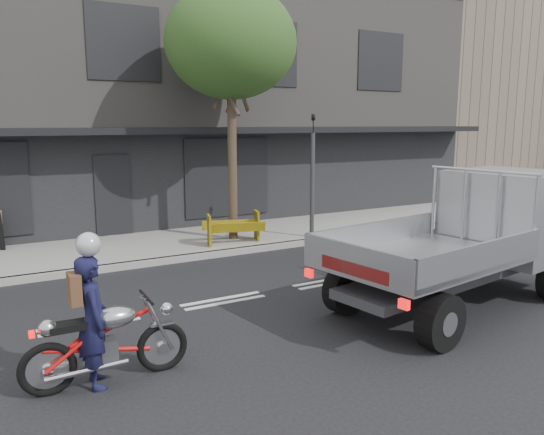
{
  "coord_description": "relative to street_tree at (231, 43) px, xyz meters",
  "views": [
    {
      "loc": [
        -3.85,
        -8.65,
        3.26
      ],
      "look_at": [
        1.32,
        0.5,
        1.38
      ],
      "focal_mm": 35.0,
      "sensor_mm": 36.0,
      "label": 1
    }
  ],
  "objects": [
    {
      "name": "ground",
      "position": [
        -2.2,
        -4.2,
        -5.28
      ],
      "size": [
        80.0,
        80.0,
        0.0
      ],
      "primitive_type": "plane",
      "color": "black",
      "rests_on": "ground"
    },
    {
      "name": "sidewalk",
      "position": [
        -2.2,
        0.5,
        -5.2
      ],
      "size": [
        32.0,
        3.2,
        0.15
      ],
      "primitive_type": "cube",
      "color": "gray",
      "rests_on": "ground"
    },
    {
      "name": "kerb",
      "position": [
        -2.2,
        -1.1,
        -5.2
      ],
      "size": [
        32.0,
        0.2,
        0.15
      ],
      "primitive_type": "cube",
      "color": "gray",
      "rests_on": "ground"
    },
    {
      "name": "building_main",
      "position": [
        -2.2,
        7.1,
        -1.28
      ],
      "size": [
        26.0,
        10.0,
        8.0
      ],
      "primitive_type": "cube",
      "color": "slate",
      "rests_on": "ground"
    },
    {
      "name": "building_neighbour",
      "position": [
        17.8,
        7.1,
        -0.28
      ],
      "size": [
        14.0,
        10.0,
        10.0
      ],
      "primitive_type": "cube",
      "color": "brown",
      "rests_on": "ground"
    },
    {
      "name": "street_tree",
      "position": [
        0.0,
        0.0,
        0.0
      ],
      "size": [
        3.4,
        3.4,
        6.74
      ],
      "color": "#382B21",
      "rests_on": "ground"
    },
    {
      "name": "traffic_light_pole",
      "position": [
        2.0,
        -0.85,
        -3.63
      ],
      "size": [
        0.12,
        0.12,
        3.5
      ],
      "color": "#2D2D30",
      "rests_on": "ground"
    },
    {
      "name": "motorcycle",
      "position": [
        -4.76,
        -6.34,
        -4.72
      ],
      "size": [
        2.1,
        0.61,
        1.08
      ],
      "rotation": [
        0.0,
        0.0,
        -0.03
      ],
      "color": "black",
      "rests_on": "ground"
    },
    {
      "name": "rider",
      "position": [
        -4.91,
        -6.34,
        -4.44
      ],
      "size": [
        0.42,
        0.62,
        1.68
      ],
      "primitive_type": "imported",
      "rotation": [
        0.0,
        0.0,
        1.55
      ],
      "color": "black",
      "rests_on": "ground"
    },
    {
      "name": "flatbed_ute",
      "position": [
        2.52,
        -6.31,
        -3.87
      ],
      "size": [
        5.56,
        2.89,
        2.46
      ],
      "rotation": [
        0.0,
        0.0,
        0.15
      ],
      "color": "black",
      "rests_on": "ground"
    },
    {
      "name": "construction_barrier",
      "position": [
        -0.2,
        -0.68,
        -4.71
      ],
      "size": [
        1.59,
        0.99,
        0.83
      ],
      "primitive_type": null,
      "rotation": [
        0.0,
        0.0,
        -0.29
      ],
      "color": "yellow",
      "rests_on": "sidewalk"
    }
  ]
}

